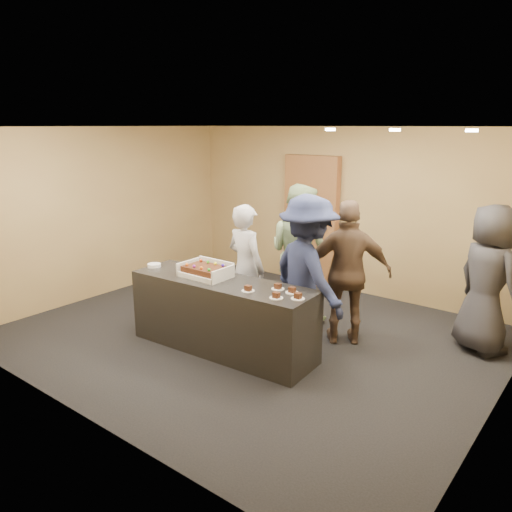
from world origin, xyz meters
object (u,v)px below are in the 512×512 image
at_px(person_sage_man, 299,252).
at_px(plate_stack, 154,265).
at_px(person_navy_man, 308,275).
at_px(storage_cabinet, 311,221).
at_px(person_server_grey, 246,268).
at_px(sheet_cake, 205,269).
at_px(person_brown_extra, 348,273).
at_px(serving_counter, 222,315).
at_px(cake_box, 207,273).
at_px(person_dark_suit, 487,279).

bearing_deg(person_sage_man, plate_stack, 57.54).
relative_size(plate_stack, person_navy_man, 0.09).
distance_m(storage_cabinet, person_server_grey, 2.30).
relative_size(sheet_cake, plate_stack, 2.94).
xyz_separation_m(person_server_grey, person_brown_extra, (1.29, 0.44, 0.06)).
height_order(serving_counter, sheet_cake, sheet_cake).
bearing_deg(person_brown_extra, person_server_grey, -14.81).
distance_m(cake_box, person_server_grey, 0.69).
relative_size(serving_counter, person_brown_extra, 1.30).
distance_m(storage_cabinet, person_dark_suit, 3.29).
height_order(storage_cabinet, person_server_grey, storage_cabinet).
bearing_deg(sheet_cake, person_dark_suit, 34.84).
height_order(plate_stack, person_server_grey, person_server_grey).
relative_size(plate_stack, person_dark_suit, 0.10).
distance_m(cake_box, person_dark_suit, 3.41).
relative_size(person_navy_man, person_brown_extra, 1.05).
bearing_deg(plate_stack, person_sage_man, 52.32).
xyz_separation_m(serving_counter, person_navy_man, (0.82, 0.63, 0.52)).
height_order(person_server_grey, person_dark_suit, person_dark_suit).
relative_size(person_brown_extra, person_dark_suit, 1.01).
bearing_deg(cake_box, person_server_grey, 84.09).
xyz_separation_m(serving_counter, cake_box, (-0.27, 0.02, 0.49)).
xyz_separation_m(person_brown_extra, person_dark_suit, (1.45, 0.81, -0.01)).
distance_m(storage_cabinet, person_brown_extra, 2.48).
xyz_separation_m(storage_cabinet, cake_box, (0.31, -2.94, -0.17)).
height_order(plate_stack, person_brown_extra, person_brown_extra).
xyz_separation_m(serving_counter, person_brown_extra, (1.10, 1.15, 0.47)).
xyz_separation_m(plate_stack, person_brown_extra, (2.20, 1.24, 0.00)).
bearing_deg(person_navy_man, person_dark_suit, -118.08).
bearing_deg(person_dark_suit, person_server_grey, 58.61).
bearing_deg(person_navy_man, serving_counter, 61.98).
xyz_separation_m(cake_box, plate_stack, (-0.84, -0.12, -0.02)).
relative_size(person_server_grey, person_navy_man, 0.89).
xyz_separation_m(person_server_grey, person_dark_suit, (2.74, 1.25, 0.05)).
bearing_deg(storage_cabinet, person_server_grey, -80.42).
relative_size(storage_cabinet, person_server_grey, 1.29).
relative_size(serving_counter, person_dark_suit, 1.31).
height_order(storage_cabinet, person_dark_suit, storage_cabinet).
bearing_deg(storage_cabinet, person_dark_suit, -17.91).
bearing_deg(cake_box, person_dark_suit, 34.54).
distance_m(storage_cabinet, plate_stack, 3.12).
bearing_deg(storage_cabinet, person_brown_extra, -47.37).
relative_size(storage_cabinet, person_dark_suit, 1.22).
bearing_deg(person_navy_man, person_brown_extra, -93.93).
bearing_deg(person_brown_extra, person_sage_man, -53.69).
height_order(cake_box, person_server_grey, person_server_grey).
distance_m(person_server_grey, person_sage_man, 0.86).
xyz_separation_m(person_sage_man, person_dark_suit, (2.41, 0.46, -0.05)).
distance_m(storage_cabinet, sheet_cake, 2.98).
height_order(serving_counter, cake_box, cake_box).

